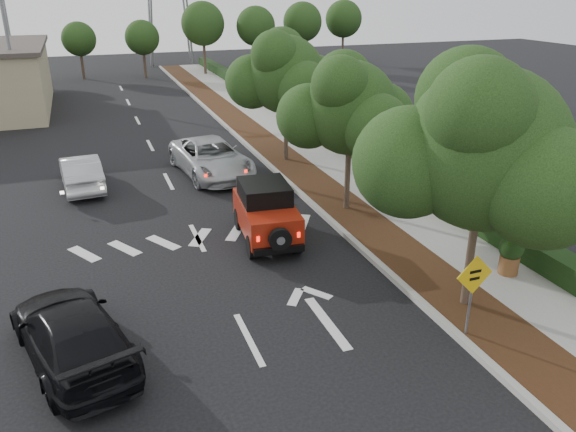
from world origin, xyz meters
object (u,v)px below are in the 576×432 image
speed_hump_sign (473,285)px  red_jeep (265,211)px  black_suv_oncoming (72,333)px  silver_suv_ahead (211,158)px

speed_hump_sign → red_jeep: bearing=110.2°
red_jeep → black_suv_oncoming: 7.53m
silver_suv_ahead → speed_hump_sign: (2.87, -13.97, 0.66)m
black_suv_oncoming → speed_hump_sign: 8.92m
black_suv_oncoming → speed_hump_sign: size_ratio=2.29×
red_jeep → speed_hump_sign: speed_hump_sign is taller
silver_suv_ahead → speed_hump_sign: 14.28m
black_suv_oncoming → silver_suv_ahead: bearing=-131.5°
red_jeep → black_suv_oncoming: red_jeep is taller
red_jeep → silver_suv_ahead: size_ratio=0.69×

